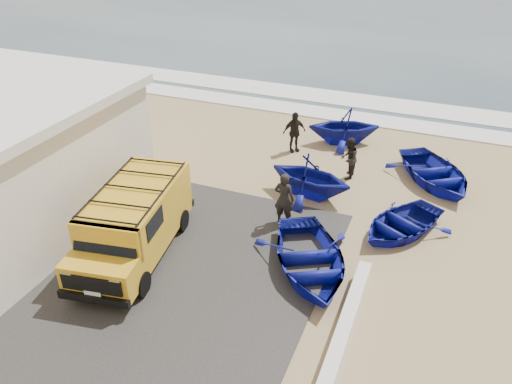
% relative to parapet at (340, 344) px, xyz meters
% --- Properties ---
extents(ground, '(160.00, 160.00, 0.00)m').
position_rel_parapet_xyz_m(ground, '(-5.00, 3.00, -0.28)').
color(ground, tan).
extents(slab, '(12.00, 10.00, 0.05)m').
position_rel_parapet_xyz_m(slab, '(-7.00, 1.00, -0.25)').
color(slab, '#383633').
rests_on(slab, ground).
extents(surf_line, '(180.00, 1.60, 0.06)m').
position_rel_parapet_xyz_m(surf_line, '(-5.00, 15.00, -0.25)').
color(surf_line, white).
rests_on(surf_line, ground).
extents(surf_wash, '(180.00, 2.20, 0.04)m').
position_rel_parapet_xyz_m(surf_wash, '(-5.00, 17.50, -0.26)').
color(surf_wash, white).
rests_on(surf_wash, ground).
extents(parapet, '(0.35, 6.00, 0.55)m').
position_rel_parapet_xyz_m(parapet, '(0.00, 0.00, 0.00)').
color(parapet, silver).
rests_on(parapet, ground).
extents(van, '(2.80, 5.36, 2.19)m').
position_rel_parapet_xyz_m(van, '(-6.73, 1.57, 0.90)').
color(van, gold).
rests_on(van, ground).
extents(boat_near_left, '(4.56, 5.03, 0.85)m').
position_rel_parapet_xyz_m(boat_near_left, '(-1.57, 2.68, 0.15)').
color(boat_near_left, '#121B93').
rests_on(boat_near_left, ground).
extents(boat_near_right, '(3.78, 4.14, 0.70)m').
position_rel_parapet_xyz_m(boat_near_right, '(0.64, 5.68, 0.08)').
color(boat_near_right, '#121B93').
rests_on(boat_near_right, ground).
extents(boat_mid_left, '(3.52, 3.18, 1.63)m').
position_rel_parapet_xyz_m(boat_mid_left, '(-2.81, 6.85, 0.54)').
color(boat_mid_left, '#121B93').
rests_on(boat_mid_left, ground).
extents(boat_mid_right, '(4.63, 4.95, 0.83)m').
position_rel_parapet_xyz_m(boat_mid_right, '(1.36, 9.60, 0.14)').
color(boat_mid_right, '#121B93').
rests_on(boat_mid_right, ground).
extents(boat_far_left, '(3.87, 3.64, 1.63)m').
position_rel_parapet_xyz_m(boat_far_left, '(-2.75, 11.86, 0.54)').
color(boat_far_left, '#121B93').
rests_on(boat_far_left, ground).
extents(fisherman_front, '(0.71, 0.48, 1.90)m').
position_rel_parapet_xyz_m(fisherman_front, '(-3.09, 4.77, 0.67)').
color(fisherman_front, black).
rests_on(fisherman_front, ground).
extents(fisherman_middle, '(0.65, 0.83, 1.67)m').
position_rel_parapet_xyz_m(fisherman_middle, '(-1.82, 8.74, 0.56)').
color(fisherman_middle, black).
rests_on(fisherman_middle, ground).
extents(fisherman_back, '(1.06, 1.03, 1.78)m').
position_rel_parapet_xyz_m(fisherman_back, '(-4.54, 10.24, 0.62)').
color(fisherman_back, black).
rests_on(fisherman_back, ground).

